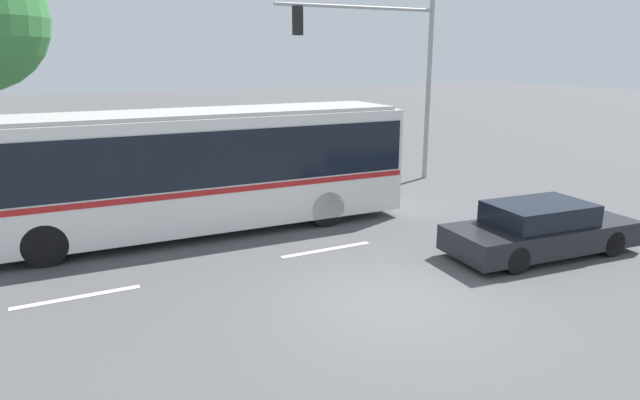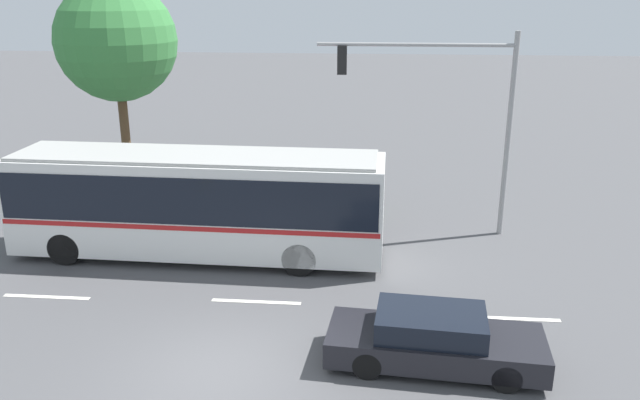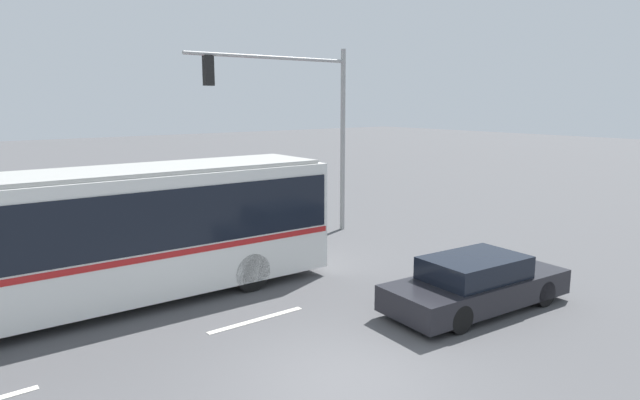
# 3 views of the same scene
# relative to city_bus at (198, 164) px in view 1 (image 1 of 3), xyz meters

# --- Properties ---
(ground_plane) EXTENTS (140.00, 140.00, 0.00)m
(ground_plane) POSITION_rel_city_bus_xyz_m (2.06, -6.21, -1.85)
(ground_plane) COLOR #4C4C4F
(city_bus) EXTENTS (11.39, 2.77, 3.26)m
(city_bus) POSITION_rel_city_bus_xyz_m (0.00, 0.00, 0.00)
(city_bus) COLOR silver
(city_bus) RESTS_ON ground
(sedan_foreground) EXTENTS (4.85, 2.14, 1.28)m
(sedan_foreground) POSITION_rel_city_bus_xyz_m (6.77, -5.54, -1.25)
(sedan_foreground) COLOR black
(sedan_foreground) RESTS_ON ground
(traffic_light_pole) EXTENTS (6.31, 0.24, 6.69)m
(traffic_light_pole) POSITION_rel_city_bus_xyz_m (7.99, 2.71, 2.60)
(traffic_light_pole) COLOR gray
(traffic_light_pole) RESTS_ON ground
(flowering_hedge) EXTENTS (6.15, 1.34, 1.73)m
(flowering_hedge) POSITION_rel_city_bus_xyz_m (1.92, 4.19, -1.00)
(flowering_hedge) COLOR #286028
(flowering_hedge) RESTS_ON ground
(lane_stripe_near) EXTENTS (2.40, 0.16, 0.01)m
(lane_stripe_near) POSITION_rel_city_bus_xyz_m (-3.38, -3.19, -1.85)
(lane_stripe_near) COLOR silver
(lane_stripe_near) RESTS_ON ground
(lane_stripe_mid) EXTENTS (2.40, 0.16, 0.01)m
(lane_stripe_mid) POSITION_rel_city_bus_xyz_m (8.93, -3.30, -1.85)
(lane_stripe_mid) COLOR silver
(lane_stripe_mid) RESTS_ON ground
(lane_stripe_far) EXTENTS (2.40, 0.16, 0.01)m
(lane_stripe_far) POSITION_rel_city_bus_xyz_m (2.32, -2.97, -1.85)
(lane_stripe_far) COLOR silver
(lane_stripe_far) RESTS_ON ground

